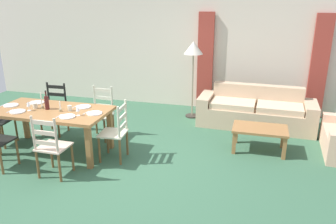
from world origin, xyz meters
TOP-DOWN VIEW (x-y plane):
  - ground_plane at (0.00, 0.00)m, footprint 9.60×9.60m
  - wall_far at (0.00, 3.30)m, footprint 9.60×0.16m
  - curtain_panel_left at (0.82, 3.16)m, footprint 0.35×0.08m
  - curtain_panel_right at (3.22, 3.16)m, footprint 0.35×0.08m
  - dining_table at (-1.22, 0.15)m, footprint 1.90×0.96m
  - dining_chair_near_right at (-0.76, -0.60)m, footprint 0.42×0.40m
  - dining_chair_far_left at (-1.69, 0.91)m, footprint 0.43×0.42m
  - dining_chair_far_right at (-0.74, 0.93)m, footprint 0.44×0.42m
  - dining_chair_head_east at (-0.10, 0.16)m, footprint 0.43×0.45m
  - dinner_plate_near_left at (-1.67, -0.10)m, footprint 0.24×0.24m
  - fork_near_left at (-1.82, -0.10)m, footprint 0.03×0.17m
  - dinner_plate_near_right at (-0.77, -0.10)m, footprint 0.24×0.24m
  - fork_near_right at (-0.92, -0.10)m, footprint 0.02×0.17m
  - dinner_plate_far_left at (-1.67, 0.40)m, footprint 0.24×0.24m
  - fork_far_left at (-1.82, 0.40)m, footprint 0.02×0.17m
  - dinner_plate_far_right at (-0.77, 0.40)m, footprint 0.24×0.24m
  - fork_far_right at (-0.92, 0.40)m, footprint 0.03×0.17m
  - dinner_plate_head_west at (-2.00, 0.15)m, footprint 0.24×0.24m
  - fork_head_west at (-2.15, 0.15)m, footprint 0.02×0.17m
  - dinner_plate_head_east at (-0.44, 0.15)m, footprint 0.24×0.24m
  - fork_head_east at (-0.59, 0.15)m, footprint 0.03×0.17m
  - wine_bottle at (-1.30, 0.15)m, footprint 0.07×0.07m
  - wine_glass_near_left at (-1.54, 0.01)m, footprint 0.06×0.06m
  - wine_glass_near_right at (-0.65, -0.00)m, footprint 0.06×0.06m
  - coffee_cup_primary at (-0.89, 0.17)m, footprint 0.07×0.07m
  - coffee_cup_secondary at (-1.51, 0.13)m, footprint 0.07×0.07m
  - candle_tall at (-1.40, 0.17)m, footprint 0.05×0.05m
  - candle_short at (-1.02, 0.11)m, footprint 0.05×0.05m
  - couch at (2.02, 2.31)m, footprint 2.31×0.88m
  - coffee_table at (2.11, 1.09)m, footprint 0.90×0.56m
  - standing_lamp at (0.67, 2.49)m, footprint 0.40×0.40m

SIDE VIEW (x-z plane):
  - ground_plane at x=0.00m, z-range -0.02..0.00m
  - couch at x=2.02m, z-range -0.11..0.69m
  - coffee_table at x=2.11m, z-range 0.15..0.57m
  - dining_chair_near_right at x=-0.76m, z-range 0.00..0.96m
  - dining_chair_far_left at x=-1.69m, z-range 0.00..0.96m
  - dining_chair_far_right at x=-0.74m, z-range 0.00..0.96m
  - dining_chair_head_east at x=-0.10m, z-range 0.00..0.96m
  - dining_table at x=-1.22m, z-range 0.29..1.04m
  - fork_near_left at x=-1.82m, z-range 0.75..0.76m
  - fork_near_right at x=-0.92m, z-range 0.75..0.76m
  - fork_far_left at x=-1.82m, z-range 0.75..0.76m
  - fork_far_right at x=-0.92m, z-range 0.75..0.76m
  - fork_head_west at x=-2.15m, z-range 0.75..0.76m
  - fork_head_east at x=-0.59m, z-range 0.75..0.76m
  - dinner_plate_near_left at x=-1.67m, z-range 0.75..0.77m
  - dinner_plate_near_right at x=-0.77m, z-range 0.75..0.77m
  - dinner_plate_far_left at x=-1.67m, z-range 0.75..0.77m
  - dinner_plate_far_right at x=-0.77m, z-range 0.75..0.77m
  - dinner_plate_head_west at x=-2.00m, z-range 0.75..0.77m
  - dinner_plate_head_east at x=-0.44m, z-range 0.75..0.77m
  - coffee_cup_primary at x=-0.89m, z-range 0.75..0.84m
  - coffee_cup_secondary at x=-1.51m, z-range 0.75..0.84m
  - candle_short at x=-1.02m, z-range 0.71..0.88m
  - candle_tall at x=-1.40m, z-range 0.69..0.97m
  - wine_glass_near_left at x=-1.54m, z-range 0.78..0.94m
  - wine_glass_near_right at x=-0.65m, z-range 0.78..0.94m
  - wine_bottle at x=-1.30m, z-range 0.71..1.03m
  - curtain_panel_left at x=0.82m, z-range 0.00..2.20m
  - curtain_panel_right at x=3.22m, z-range 0.00..2.20m
  - wall_far at x=0.00m, z-range 0.00..2.70m
  - standing_lamp at x=0.67m, z-range 0.59..2.23m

